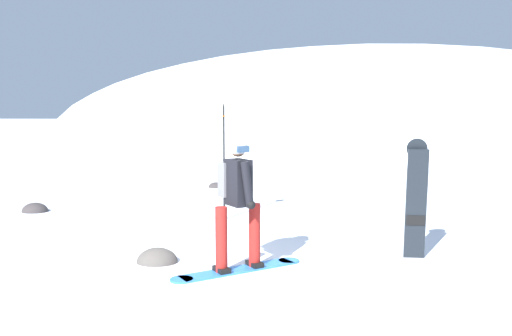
{
  "coord_description": "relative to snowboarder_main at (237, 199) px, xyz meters",
  "views": [
    {
      "loc": [
        0.96,
        -6.76,
        2.01
      ],
      "look_at": [
        0.04,
        2.75,
        1.0
      ],
      "focal_mm": 37.19,
      "sensor_mm": 36.0,
      "label": 1
    }
  ],
  "objects": [
    {
      "name": "piste_marker_near",
      "position": [
        -0.67,
        3.19,
        0.33
      ],
      "size": [
        0.2,
        0.2,
        2.2
      ],
      "color": "black",
      "rests_on": "ground"
    },
    {
      "name": "ridge_peak_main",
      "position": [
        4.92,
        32.53,
        -0.92
      ],
      "size": [
        43.78,
        39.4,
        12.87
      ],
      "color": "white",
      "rests_on": "ground"
    },
    {
      "name": "ground_plane",
      "position": [
        -0.09,
        0.23,
        -0.92
      ],
      "size": [
        300.0,
        300.0,
        0.0
      ],
      "primitive_type": "plane",
      "color": "white"
    },
    {
      "name": "spare_snowboard",
      "position": [
        2.36,
        0.77,
        -0.08
      ],
      "size": [
        0.28,
        0.15,
        1.66
      ],
      "color": "black",
      "rests_on": "ground"
    },
    {
      "name": "rock_small",
      "position": [
        -4.61,
        3.57,
        -0.92
      ],
      "size": [
        0.53,
        0.45,
        0.37
      ],
      "color": "#383333",
      "rests_on": "ground"
    },
    {
      "name": "snowboarder_main",
      "position": [
        0.0,
        0.0,
        0.0
      ],
      "size": [
        1.53,
        1.21,
        1.71
      ],
      "color": "blue",
      "rests_on": "ground"
    },
    {
      "name": "rock_mid",
      "position": [
        -1.12,
        0.25,
        -0.92
      ],
      "size": [
        0.55,
        0.47,
        0.39
      ],
      "color": "#4C4742",
      "rests_on": "ground"
    },
    {
      "name": "rock_dark",
      "position": [
        -1.55,
        7.35,
        -0.92
      ],
      "size": [
        0.4,
        0.34,
        0.28
      ],
      "color": "#383333",
      "rests_on": "ground"
    }
  ]
}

